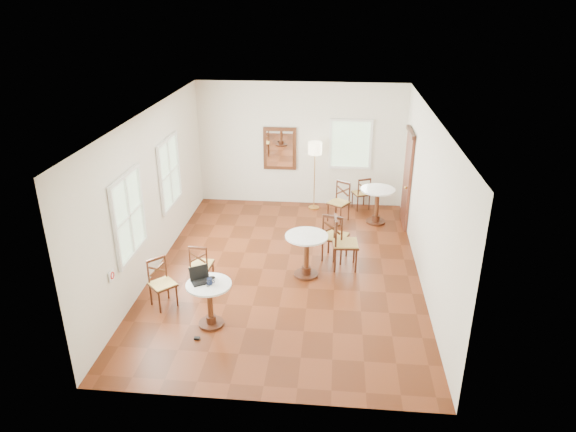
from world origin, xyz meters
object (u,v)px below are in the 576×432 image
object	(u,v)px
chair_near_b	(162,283)
chair_mid_a	(335,236)
water_glass	(208,284)
laptop	(200,278)
chair_back_a	(362,193)
chair_near_a	(201,264)
navy_mug	(210,281)
chair_back_b	(339,202)
chair_mid_b	(344,243)
cafe_table_near	(210,300)
cafe_table_back	(377,202)
floor_lamp	(315,153)
mouse	(212,277)
power_adapter	(197,338)
cafe_table_mid	(306,251)

from	to	relation	value
chair_near_b	chair_mid_a	distance (m)	3.45
water_glass	laptop	bearing A→B (deg)	135.98
chair_near_b	chair_back_a	size ratio (longest dim) A/B	1.03
chair_near_a	laptop	bearing A→B (deg)	108.73
chair_near_b	navy_mug	xyz separation A→B (m)	(0.96, -0.49, 0.38)
chair_near_a	laptop	size ratio (longest dim) A/B	2.10
chair_mid_a	water_glass	xyz separation A→B (m)	(-1.91, -2.48, 0.30)
chair_back_b	chair_mid_b	bearing A→B (deg)	-55.30
cafe_table_near	laptop	xyz separation A→B (m)	(-0.15, 0.08, 0.34)
cafe_table_back	floor_lamp	xyz separation A→B (m)	(-1.46, 0.73, 0.90)
laptop	mouse	distance (m)	0.19
chair_mid_a	floor_lamp	world-z (taller)	floor_lamp
chair_back_a	power_adapter	xyz separation A→B (m)	(-2.68, -5.51, -0.39)
cafe_table_near	chair_back_b	size ratio (longest dim) A/B	0.82
chair_near_a	water_glass	bearing A→B (deg)	113.59
chair_mid_b	water_glass	xyz separation A→B (m)	(-2.09, -2.17, 0.28)
chair_mid_b	navy_mug	xyz separation A→B (m)	(-2.08, -2.11, 0.28)
floor_lamp	chair_mid_b	bearing A→B (deg)	-76.48
chair_back_a	cafe_table_back	bearing A→B (deg)	88.64
chair_near_b	floor_lamp	distance (m)	5.20
chair_mid_b	chair_back_b	world-z (taller)	chair_mid_b
floor_lamp	power_adapter	world-z (taller)	floor_lamp
chair_near_b	chair_back_b	bearing A→B (deg)	7.38
power_adapter	cafe_table_near	bearing A→B (deg)	71.80
cafe_table_near	floor_lamp	size ratio (longest dim) A/B	0.45
chair_near_b	mouse	xyz separation A→B (m)	(0.95, -0.32, 0.35)
chair_mid_a	mouse	distance (m)	2.96
chair_near_a	chair_mid_a	bearing A→B (deg)	-149.14
chair_back_a	cafe_table_near	bearing A→B (deg)	40.76
chair_back_a	mouse	world-z (taller)	chair_back_a
chair_back_b	floor_lamp	size ratio (longest dim) A/B	0.55
chair_mid_a	power_adapter	size ratio (longest dim) A/B	11.44
chair_mid_a	power_adapter	world-z (taller)	chair_mid_a
cafe_table_mid	chair_back_b	world-z (taller)	chair_back_b
chair_back_b	floor_lamp	world-z (taller)	floor_lamp
chair_mid_b	mouse	bearing A→B (deg)	128.81
cafe_table_mid	laptop	xyz separation A→B (m)	(-1.56, -1.63, 0.29)
cafe_table_near	chair_back_b	xyz separation A→B (m)	(2.01, 4.34, -0.01)
chair_back_b	mouse	world-z (taller)	chair_back_b
chair_back_a	chair_back_b	world-z (taller)	chair_back_b
chair_back_b	chair_near_b	bearing A→B (deg)	-95.05
chair_near_b	water_glass	size ratio (longest dim) A/B	9.07
cafe_table_back	chair_mid_a	bearing A→B (deg)	-116.33
chair_near_a	power_adapter	bearing A→B (deg)	104.93
chair_mid_a	navy_mug	distance (m)	3.09
chair_near_a	chair_back_b	xyz separation A→B (m)	(2.45, 3.14, 0.04)
cafe_table_mid	water_glass	xyz separation A→B (m)	(-1.40, -1.78, 0.28)
power_adapter	floor_lamp	bearing A→B (deg)	74.27
chair_back_b	floor_lamp	distance (m)	1.33
cafe_table_near	water_glass	bearing A→B (deg)	-80.65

